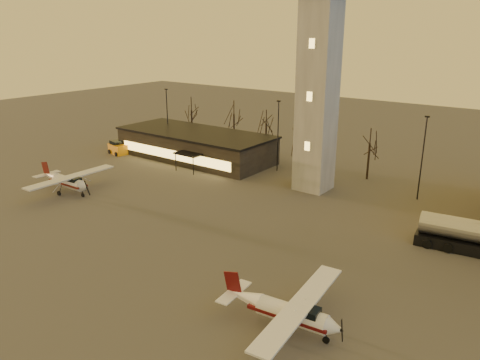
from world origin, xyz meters
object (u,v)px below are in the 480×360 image
object	(u,v)px
cessna_rear	(70,185)
terminal	(195,145)
cessna_front	(294,318)
control_tower	(319,58)
fuel_truck	(464,238)
service_cart	(118,149)

from	to	relation	value
cessna_rear	terminal	bearing A→B (deg)	85.17
cessna_rear	cessna_front	bearing A→B (deg)	-12.96
control_tower	terminal	bearing A→B (deg)	174.85
terminal	cessna_rear	size ratio (longest dim) A/B	2.11
fuel_truck	service_cart	distance (m)	53.78
terminal	service_cart	size ratio (longest dim) A/B	6.82
control_tower	fuel_truck	world-z (taller)	control_tower
cessna_rear	service_cart	xyz separation A→B (m)	(-10.71, 16.12, -0.31)
control_tower	fuel_truck	size ratio (longest dim) A/B	3.77
control_tower	terminal	distance (m)	26.24
cessna_front	cessna_rear	distance (m)	37.46
terminal	cessna_rear	distance (m)	21.79
control_tower	service_cart	xyz separation A→B (m)	(-34.07, -3.62, -15.50)
control_tower	terminal	world-z (taller)	control_tower
control_tower	fuel_truck	distance (m)	25.78
terminal	service_cart	world-z (taller)	terminal
cessna_front	service_cart	size ratio (longest dim) A/B	3.19
control_tower	cessna_rear	xyz separation A→B (m)	(-23.36, -19.75, -15.18)
terminal	fuel_truck	distance (m)	42.61
cessna_front	control_tower	bearing A→B (deg)	110.09
terminal	service_cart	distance (m)	13.38
cessna_rear	service_cart	world-z (taller)	cessna_rear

